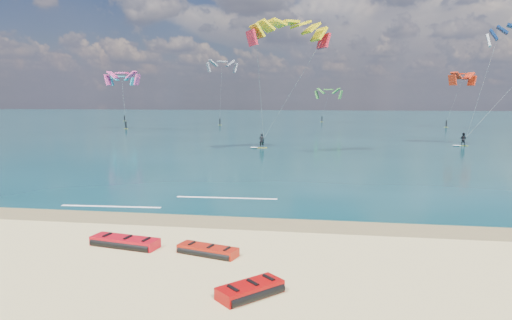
{
  "coord_description": "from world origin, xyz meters",
  "views": [
    {
      "loc": [
        8.12,
        -17.98,
        5.96
      ],
      "look_at": [
        4.13,
        8.0,
        2.38
      ],
      "focal_mm": 32.0,
      "sensor_mm": 36.0,
      "label": 1
    }
  ],
  "objects_px": {
    "packed_kite_right": "(250,296)",
    "kitesurfer_far": "(495,81)",
    "kitesurfer_main": "(275,83)",
    "packed_kite_left": "(125,246)",
    "packed_kite_mid": "(208,254)"
  },
  "relations": [
    {
      "from": "packed_kite_right",
      "to": "kitesurfer_main",
      "type": "bearing_deg",
      "value": 49.69
    },
    {
      "from": "packed_kite_right",
      "to": "kitesurfer_far",
      "type": "distance_m",
      "value": 50.01
    },
    {
      "from": "kitesurfer_far",
      "to": "packed_kite_left",
      "type": "bearing_deg",
      "value": -106.16
    },
    {
      "from": "packed_kite_left",
      "to": "packed_kite_right",
      "type": "height_order",
      "value": "packed_kite_right"
    },
    {
      "from": "kitesurfer_main",
      "to": "kitesurfer_far",
      "type": "bearing_deg",
      "value": -8.46
    },
    {
      "from": "packed_kite_left",
      "to": "packed_kite_mid",
      "type": "distance_m",
      "value": 3.59
    },
    {
      "from": "packed_kite_left",
      "to": "kitesurfer_main",
      "type": "bearing_deg",
      "value": 96.56
    },
    {
      "from": "packed_kite_right",
      "to": "kitesurfer_main",
      "type": "height_order",
      "value": "kitesurfer_main"
    },
    {
      "from": "packed_kite_right",
      "to": "kitesurfer_far",
      "type": "xyz_separation_m",
      "value": [
        21.5,
        44.44,
        7.95
      ]
    },
    {
      "from": "packed_kite_mid",
      "to": "packed_kite_right",
      "type": "distance_m",
      "value": 4.05
    },
    {
      "from": "kitesurfer_far",
      "to": "kitesurfer_main",
      "type": "bearing_deg",
      "value": -145.29
    },
    {
      "from": "kitesurfer_main",
      "to": "kitesurfer_far",
      "type": "height_order",
      "value": "kitesurfer_far"
    },
    {
      "from": "packed_kite_left",
      "to": "packed_kite_right",
      "type": "distance_m",
      "value": 6.93
    },
    {
      "from": "packed_kite_mid",
      "to": "kitesurfer_far",
      "type": "distance_m",
      "value": 48.07
    },
    {
      "from": "packed_kite_mid",
      "to": "kitesurfer_far",
      "type": "bearing_deg",
      "value": 76.11
    }
  ]
}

